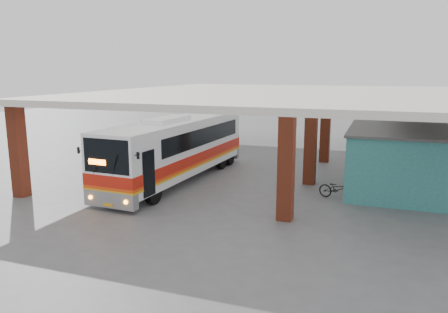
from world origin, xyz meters
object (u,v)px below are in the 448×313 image
Objects in this scene: coach_bus at (177,149)px; pedestrian at (284,181)px; motorcycle at (338,189)px; red_chair at (353,164)px.

coach_bus reaches higher than pedestrian.
pedestrian is at bearing 134.13° from motorcycle.
coach_bus is at bearing 102.34° from motorcycle.
motorcycle is at bearing -85.52° from red_chair.
red_chair is (8.79, 5.77, -1.35)m from coach_bus.
coach_bus is 6.53× the size of pedestrian.
motorcycle is at bearing -1.45° from coach_bus.
red_chair is (2.51, 7.60, -0.53)m from pedestrian.
pedestrian is 8.03m from red_chair.
motorcycle is 0.99× the size of pedestrian.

